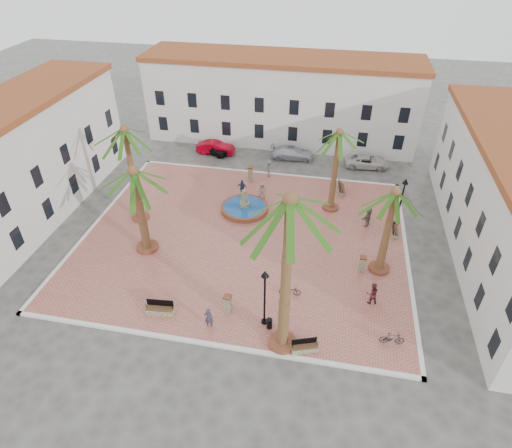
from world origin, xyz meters
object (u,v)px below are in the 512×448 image
(car_black, at_px, (213,148))
(bollard_n, at_px, (250,173))
(fountain, at_px, (245,207))
(bollard_se, at_px, (228,304))
(bench_se, at_px, (305,348))
(pedestrian_north, at_px, (269,168))
(car_silver, at_px, (292,153))
(pedestrian_east, at_px, (368,216))
(litter_bin, at_px, (269,323))
(bench_s, at_px, (160,310))
(car_white, at_px, (367,161))
(palm_s, at_px, (289,217))
(bicycle_a, at_px, (290,291))
(lamppost_s, at_px, (265,289))
(bench_ne, at_px, (341,189))
(palm_ne, at_px, (339,141))
(lamppost_e, at_px, (403,194))
(bollard_e, at_px, (362,264))
(palm_e, at_px, (394,203))
(bicycle_b, at_px, (392,338))
(pedestrian_fountain_a, at_px, (262,191))
(palm_nw, at_px, (126,140))
(bench_e, at_px, (394,231))
(car_red, at_px, (216,147))
(cyclist_a, at_px, (209,318))
(palm_sw, at_px, (135,182))
(cyclist_b, at_px, (372,293))
(pedestrian_fountain_b, at_px, (242,188))

(car_black, bearing_deg, bollard_n, -112.56)
(fountain, distance_m, bollard_se, 12.18)
(bench_se, height_order, pedestrian_north, pedestrian_north)
(car_silver, bearing_deg, pedestrian_east, -148.39)
(fountain, bearing_deg, litter_bin, -71.00)
(bench_s, xyz_separation_m, car_white, (13.78, 23.78, 0.20))
(palm_s, relative_size, bicycle_a, 7.14)
(lamppost_s, bearing_deg, palm_s, -46.26)
(bench_se, height_order, bench_ne, bench_ne)
(bollard_n, bearing_deg, palm_ne, -23.20)
(lamppost_e, xyz_separation_m, bollard_e, (-2.94, -6.59, -2.35))
(palm_e, xyz_separation_m, bollard_e, (-1.31, -0.46, -5.25))
(bicycle_b, bearing_deg, bollard_n, 29.25)
(fountain, xyz_separation_m, pedestrian_fountain_a, (1.18, 2.11, 0.54))
(pedestrian_fountain_a, relative_size, car_silver, 0.36)
(palm_s, distance_m, lamppost_e, 17.56)
(palm_ne, xyz_separation_m, bollard_n, (-8.12, 3.48, -5.79))
(bicycle_b, distance_m, car_black, 29.45)
(bollard_se, distance_m, bollard_e, 10.51)
(litter_bin, relative_size, car_black, 0.20)
(palm_nw, distance_m, bench_e, 22.90)
(palm_nw, height_order, lamppost_e, palm_nw)
(palm_e, relative_size, car_red, 1.69)
(bollard_n, distance_m, cyclist_a, 18.84)
(pedestrian_north, bearing_deg, lamppost_s, 175.35)
(bicycle_b, bearing_deg, palm_sw, 66.51)
(bench_s, height_order, bollard_se, bollard_se)
(palm_e, distance_m, cyclist_a, 14.37)
(car_black, bearing_deg, bench_e, -99.28)
(bicycle_b, bearing_deg, cyclist_b, 13.89)
(bench_e, xyz_separation_m, pedestrian_fountain_b, (-13.74, 3.32, 0.61))
(palm_e, distance_m, pedestrian_east, 7.57)
(bench_ne, xyz_separation_m, car_silver, (-5.51, 6.29, 0.25))
(pedestrian_fountain_b, bearing_deg, litter_bin, -65.47)
(cyclist_b, distance_m, car_red, 26.05)
(palm_nw, height_order, car_red, palm_nw)
(palm_nw, height_order, bicycle_b, palm_nw)
(pedestrian_fountain_a, height_order, pedestrian_fountain_b, pedestrian_fountain_b)
(fountain, height_order, cyclist_b, fountain)
(bicycle_a, height_order, pedestrian_fountain_a, pedestrian_fountain_a)
(fountain, height_order, litter_bin, fountain)
(bench_e, bearing_deg, bollard_e, 153.80)
(bicycle_b, bearing_deg, bicycle_a, 60.38)
(bench_se, bearing_deg, bicycle_b, -2.76)
(palm_sw, xyz_separation_m, bench_ne, (14.84, 11.61, -5.83))
(bench_s, height_order, litter_bin, bench_s)
(palm_ne, relative_size, car_silver, 1.65)
(litter_bin, distance_m, pedestrian_east, 14.16)
(pedestrian_fountain_b, bearing_deg, lamppost_s, -66.43)
(bench_se, bearing_deg, car_black, 97.76)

